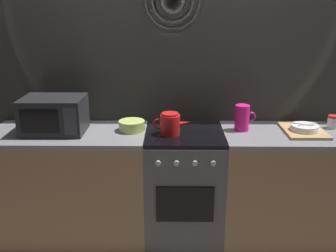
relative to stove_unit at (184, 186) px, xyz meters
The scene contains 11 objects.
ground_plane 0.45m from the stove_unit, 90.00° to the left, with size 8.00×8.00×0.00m, color #6B6054.
back_wall 0.82m from the stove_unit, 90.00° to the left, with size 3.60×0.05×2.40m.
counter_left 0.90m from the stove_unit, behind, with size 1.20×0.60×0.90m.
stove_unit is the anchor object (origin of this frame).
counter_right 0.90m from the stove_unit, ahead, with size 1.20×0.60×0.90m.
microwave 1.15m from the stove_unit, behind, with size 0.46×0.35×0.27m.
kettle 0.55m from the stove_unit, 157.16° to the right, with size 0.28×0.15×0.17m.
mixing_bowl 0.64m from the stove_unit, behind, with size 0.20×0.20×0.08m, color #B7D166.
pitcher 0.71m from the stove_unit, ahead, with size 0.16×0.11×0.20m.
dish_pile 1.03m from the stove_unit, ahead, with size 0.30×0.40×0.07m.
spice_jar 1.27m from the stove_unit, ahead, with size 0.08×0.08×0.10m.
Camera 1 is at (-0.09, -2.81, 1.85)m, focal length 41.62 mm.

